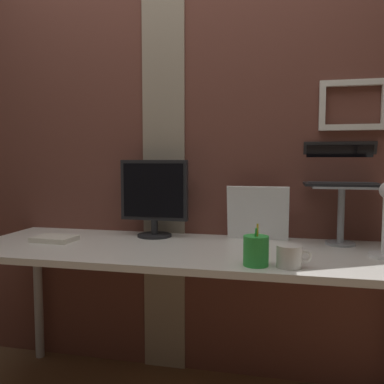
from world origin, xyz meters
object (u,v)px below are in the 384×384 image
(laptop, at_px, (340,173))
(coffee_mug, at_px, (290,256))
(monitor, at_px, (154,194))
(pen_cup, at_px, (256,251))
(whiteboard_panel, at_px, (258,213))

(laptop, xyz_separation_m, coffee_mug, (-0.24, -0.54, -0.30))
(monitor, height_order, coffee_mug, monitor)
(pen_cup, xyz_separation_m, coffee_mug, (0.13, 0.00, -0.02))
(monitor, xyz_separation_m, coffee_mug, (0.69, -0.47, -0.18))
(whiteboard_panel, bearing_deg, pen_cup, -87.29)
(whiteboard_panel, relative_size, coffee_mug, 2.35)
(coffee_mug, bearing_deg, laptop, 65.66)
(laptop, relative_size, pen_cup, 2.13)
(monitor, xyz_separation_m, whiteboard_panel, (0.54, 0.03, -0.09))
(pen_cup, height_order, coffee_mug, pen_cup)
(monitor, distance_m, pen_cup, 0.75)
(pen_cup, relative_size, coffee_mug, 1.24)
(pen_cup, distance_m, coffee_mug, 0.13)
(laptop, bearing_deg, pen_cup, -124.46)
(laptop, xyz_separation_m, whiteboard_panel, (-0.39, -0.04, -0.21))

